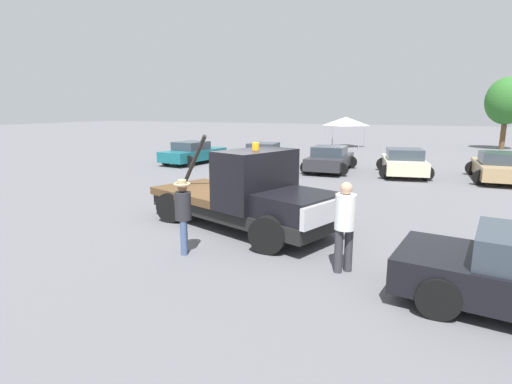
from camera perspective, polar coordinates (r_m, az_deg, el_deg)
ground_plane at (r=11.21m, az=-2.35°, el=-5.05°), size 160.00×160.00×0.00m
tow_truck at (r=10.73m, az=-1.08°, el=-0.63°), size 6.07×3.83×2.51m
person_near_truck at (r=8.12m, az=12.58°, el=-4.04°), size 0.41×0.41×1.85m
person_at_hood at (r=9.11m, az=-10.38°, el=-2.64°), size 0.38×0.38×1.71m
parked_car_teal at (r=24.60m, az=-8.98°, el=5.55°), size 2.74×4.62×1.34m
parked_car_maroon at (r=23.38m, az=1.15°, el=5.37°), size 2.70×4.39×1.34m
parked_car_charcoal at (r=21.59m, az=10.51°, el=4.65°), size 2.50×4.39×1.34m
parked_car_cream at (r=21.25m, az=20.33°, el=4.00°), size 2.91×4.51×1.34m
parked_car_tan at (r=21.38m, az=31.50°, el=3.05°), size 2.61×4.53×1.34m
canopy_tent_white at (r=35.86m, az=12.70°, el=9.82°), size 2.96×2.96×2.59m
tree_left at (r=38.67m, az=32.24°, el=10.93°), size 3.25×3.25×5.80m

